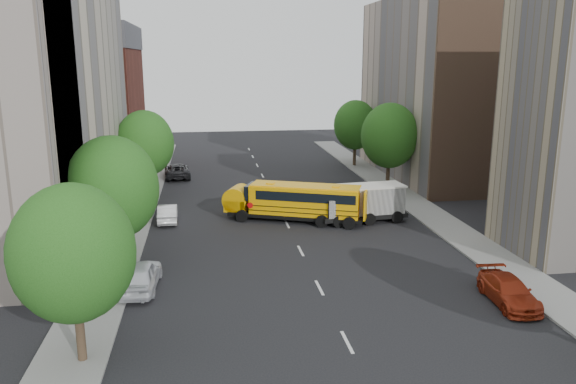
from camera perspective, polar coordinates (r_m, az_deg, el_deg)
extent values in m
plane|color=black|center=(37.92, 0.79, -5.02)|extent=(120.00, 120.00, 0.00)
cube|color=slate|center=(42.62, -15.81, -3.37)|extent=(3.00, 80.00, 0.12)
cube|color=slate|center=(45.62, 14.18, -2.17)|extent=(3.00, 80.00, 0.12)
cube|color=silver|center=(47.41, -1.14, -1.24)|extent=(0.15, 64.00, 0.01)
cube|color=#C0B39A|center=(43.33, -25.16, 9.53)|extent=(10.00, 26.00, 20.00)
cube|color=maroon|center=(64.92, -19.41, 7.79)|extent=(10.00, 15.00, 13.00)
cube|color=tan|center=(60.46, 15.00, 10.11)|extent=(10.00, 22.00, 18.00)
cube|color=brown|center=(50.55, 19.93, 9.22)|extent=(10.10, 0.30, 18.00)
cylinder|color=#EBAA13|center=(72.15, 20.47, 16.97)|extent=(1.00, 1.00, 35.00)
cylinder|color=#38281C|center=(24.55, -20.36, -13.12)|extent=(0.36, 0.36, 2.70)
ellipsoid|color=#1B4913|center=(23.32, -21.01, -5.82)|extent=(4.80, 4.80, 5.52)
cylinder|color=#38281C|center=(33.64, -16.98, -5.46)|extent=(0.36, 0.36, 2.88)
ellipsoid|color=#1B4913|center=(32.71, -17.40, 0.39)|extent=(5.12, 5.12, 5.89)
cylinder|color=#38281C|center=(50.90, -14.11, 0.99)|extent=(0.36, 0.36, 2.81)
ellipsoid|color=#1B4913|center=(50.30, -14.33, 4.81)|extent=(4.99, 4.99, 5.74)
cylinder|color=#38281C|center=(53.32, 10.11, 1.82)|extent=(0.36, 0.36, 2.95)
ellipsoid|color=#1B4913|center=(52.73, 10.27, 5.66)|extent=(5.25, 5.25, 6.04)
cylinder|color=#38281C|center=(64.64, 6.77, 3.84)|extent=(0.36, 0.36, 2.74)
ellipsoid|color=#1B4913|center=(64.17, 6.85, 6.79)|extent=(4.86, 4.86, 5.59)
cube|color=black|center=(42.45, 0.83, -2.30)|extent=(10.30, 5.96, 0.27)
cube|color=#F9AC05|center=(42.02, 1.68, -0.80)|extent=(8.43, 5.17, 2.09)
cube|color=#F9AC05|center=(43.39, -4.56, -1.25)|extent=(2.30, 2.55, 0.91)
cube|color=black|center=(42.85, -3.38, 0.09)|extent=(1.20, 2.11, 1.09)
cube|color=#F9AC05|center=(41.77, 1.69, 0.61)|extent=(8.36, 5.00, 0.13)
cube|color=black|center=(41.87, 1.92, -0.21)|extent=(7.78, 4.95, 0.68)
cube|color=black|center=(42.20, 1.67, -1.76)|extent=(8.45, 5.22, 0.05)
cube|color=black|center=(42.11, 1.67, -1.28)|extent=(8.45, 5.22, 0.05)
cube|color=#F9AC05|center=(41.39, 7.28, -1.12)|extent=(0.98, 2.16, 2.09)
cube|color=#F9AC05|center=(42.31, -1.56, 0.91)|extent=(0.71, 0.71, 0.09)
cube|color=#F9AC05|center=(41.38, 4.52, 0.58)|extent=(0.71, 0.71, 0.09)
cylinder|color=#F9AC05|center=(43.28, -4.57, -0.66)|extent=(2.55, 2.65, 1.91)
cylinder|color=red|center=(41.80, -3.43, -1.34)|extent=(0.43, 0.20, 0.45)
cylinder|color=black|center=(42.31, -4.20, -2.45)|extent=(0.94, 0.59, 0.91)
cylinder|color=black|center=(44.40, -3.31, -1.68)|extent=(0.94, 0.59, 0.91)
cylinder|color=black|center=(41.01, 3.20, -2.95)|extent=(0.94, 0.59, 0.91)
cylinder|color=black|center=(43.16, 3.75, -2.12)|extent=(0.94, 0.59, 0.91)
cylinder|color=black|center=(40.74, 5.72, -3.11)|extent=(0.94, 0.59, 0.91)
cylinder|color=black|center=(42.90, 6.14, -2.27)|extent=(0.94, 0.59, 0.91)
cube|color=black|center=(42.58, 7.52, -2.30)|extent=(6.77, 2.90, 0.33)
cube|color=silver|center=(42.49, 8.25, -0.75)|extent=(5.24, 2.62, 1.97)
cube|color=silver|center=(41.53, 4.47, -1.45)|extent=(1.75, 2.24, 1.31)
cube|color=silver|center=(42.25, 8.29, 0.62)|extent=(5.46, 2.76, 0.13)
cylinder|color=black|center=(40.78, 4.95, -3.06)|extent=(0.94, 0.37, 0.92)
cylinder|color=black|center=(42.77, 3.97, -2.26)|extent=(0.94, 0.37, 0.92)
cylinder|color=black|center=(41.71, 8.36, -2.78)|extent=(0.94, 0.37, 0.92)
cylinder|color=black|center=(43.66, 7.24, -2.02)|extent=(0.94, 0.37, 0.92)
cylinder|color=black|center=(42.69, 11.34, -2.53)|extent=(0.94, 0.37, 0.92)
cylinder|color=black|center=(44.59, 10.12, -1.79)|extent=(0.94, 0.37, 0.92)
imported|color=silver|center=(31.03, -14.79, -8.19)|extent=(2.13, 4.74, 1.58)
imported|color=silver|center=(43.23, -12.13, -2.08)|extent=(1.55, 4.08, 1.33)
imported|color=black|center=(58.97, -11.20, 2.14)|extent=(2.92, 5.50, 1.47)
imported|color=#9C2B13|center=(30.54, 21.49, -9.33)|extent=(2.11, 4.64, 1.32)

